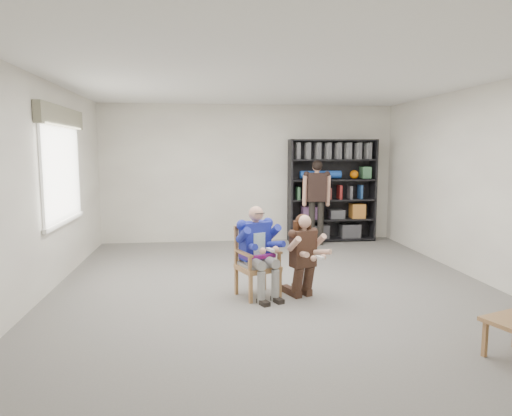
{
  "coord_description": "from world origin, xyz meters",
  "views": [
    {
      "loc": [
        -0.96,
        -5.85,
        1.87
      ],
      "look_at": [
        -0.2,
        0.6,
        1.05
      ],
      "focal_mm": 32.0,
      "sensor_mm": 36.0,
      "label": 1
    }
  ],
  "objects": [
    {
      "name": "window_left",
      "position": [
        -2.95,
        1.0,
        1.63
      ],
      "size": [
        0.16,
        2.0,
        1.75
      ],
      "primitive_type": null,
      "color": "white",
      "rests_on": "room_shell"
    },
    {
      "name": "seated_man",
      "position": [
        -0.27,
        -0.19,
        0.59
      ],
      "size": [
        0.74,
        0.85,
        1.18
      ],
      "primitive_type": null,
      "rotation": [
        0.0,
        0.0,
        0.38
      ],
      "color": "navy",
      "rests_on": "floor"
    },
    {
      "name": "armchair",
      "position": [
        -0.27,
        -0.19,
        0.45
      ],
      "size": [
        0.68,
        0.67,
        0.91
      ],
      "primitive_type": null,
      "rotation": [
        0.0,
        0.0,
        0.38
      ],
      "color": "olive",
      "rests_on": "floor"
    },
    {
      "name": "kneeling_woman",
      "position": [
        0.31,
        -0.31,
        0.54
      ],
      "size": [
        0.69,
        0.84,
        1.08
      ],
      "primitive_type": null,
      "rotation": [
        0.0,
        0.0,
        0.38
      ],
      "color": "#332117",
      "rests_on": "floor"
    },
    {
      "name": "room_shell",
      "position": [
        0.0,
        0.0,
        1.4
      ],
      "size": [
        6.0,
        7.0,
        2.8
      ],
      "primitive_type": null,
      "color": "beige",
      "rests_on": "ground"
    },
    {
      "name": "bookshelf",
      "position": [
        1.7,
        3.28,
        1.05
      ],
      "size": [
        1.8,
        0.38,
        2.1
      ],
      "primitive_type": null,
      "color": "black",
      "rests_on": "floor"
    },
    {
      "name": "standing_man",
      "position": [
        1.27,
        2.89,
        0.84
      ],
      "size": [
        0.54,
        0.33,
        1.69
      ],
      "primitive_type": null,
      "rotation": [
        0.0,
        0.0,
        -0.09
      ],
      "color": "black",
      "rests_on": "floor"
    },
    {
      "name": "floor",
      "position": [
        0.0,
        0.0,
        0.0
      ],
      "size": [
        6.0,
        7.0,
        0.01
      ],
      "primitive_type": "cube",
      "color": "slate",
      "rests_on": "ground"
    }
  ]
}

